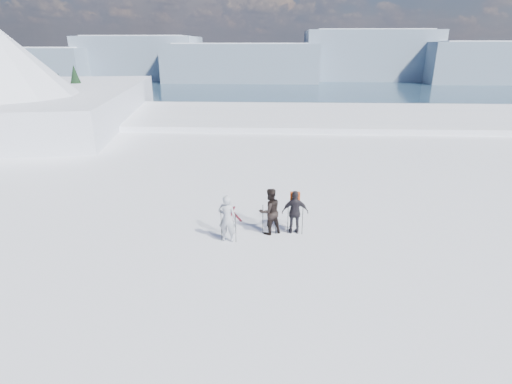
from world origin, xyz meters
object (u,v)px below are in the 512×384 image
(skier_grey, at_px, (227,218))
(skier_pack, at_px, (295,212))
(skis_loose, at_px, (233,214))
(skier_dark, at_px, (270,211))

(skier_grey, relative_size, skier_pack, 1.05)
(skis_loose, bearing_deg, skier_dark, -47.45)
(skier_grey, distance_m, skier_dark, 1.76)
(skier_pack, xyz_separation_m, skis_loose, (-2.65, 1.72, -0.88))
(skier_grey, relative_size, skis_loose, 1.10)
(skier_grey, xyz_separation_m, skier_pack, (2.59, 0.83, -0.05))
(skier_dark, relative_size, skis_loose, 1.11)
(skier_dark, bearing_deg, skier_pack, 156.68)
(skier_pack, relative_size, skis_loose, 1.05)
(skier_grey, height_order, skis_loose, skier_grey)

